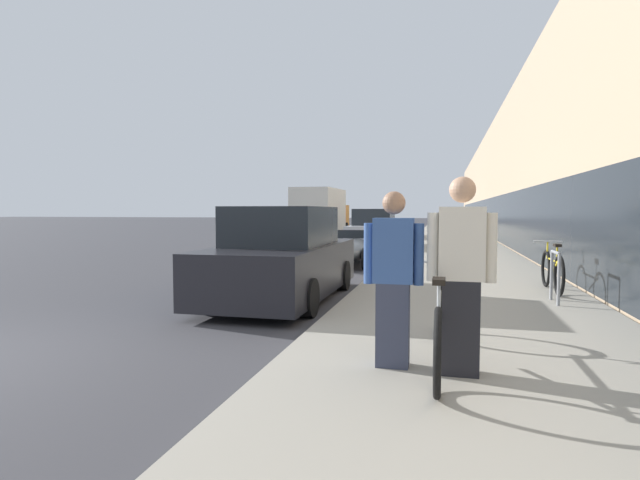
{
  "coord_description": "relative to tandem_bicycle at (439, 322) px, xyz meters",
  "views": [
    {
      "loc": [
        5.21,
        -3.89,
        1.62
      ],
      "look_at": [
        0.89,
        13.58,
        0.56
      ],
      "focal_mm": 28.0,
      "sensor_mm": 36.0,
      "label": 1
    }
  ],
  "objects": [
    {
      "name": "vintage_roadster_curbside",
      "position": [
        -2.73,
        9.73,
        -0.07
      ],
      "size": [
        1.69,
        4.37,
        1.02
      ],
      "color": "#4C5156",
      "rests_on": "ground"
    },
    {
      "name": "bike_rack_hoop",
      "position": [
        1.81,
        3.7,
        0.12
      ],
      "size": [
        0.05,
        0.6,
        0.84
      ],
      "color": "gray",
      "rests_on": "sidewalk_slab"
    },
    {
      "name": "sidewalk_slab",
      "position": [
        0.48,
        19.86,
        -0.45
      ],
      "size": [
        4.18,
        70.0,
        0.12
      ],
      "color": "gray",
      "rests_on": "ground"
    },
    {
      "name": "person_bystander",
      "position": [
        -0.43,
        -0.27,
        0.45
      ],
      "size": [
        0.57,
        0.22,
        1.68
      ],
      "color": "#33384C",
      "rests_on": "sidewalk_slab"
    },
    {
      "name": "storefront_facade",
      "position": [
        7.6,
        27.86,
        2.77
      ],
      "size": [
        10.01,
        70.0,
        6.58
      ],
      "color": "tan",
      "rests_on": "ground"
    },
    {
      "name": "cruiser_bike_nearest",
      "position": [
        2.0,
        4.92,
        -0.01
      ],
      "size": [
        0.52,
        1.87,
        0.91
      ],
      "color": "black",
      "rests_on": "sidewalk_slab"
    },
    {
      "name": "tandem_bicycle",
      "position": [
        0.0,
        0.0,
        0.0
      ],
      "size": [
        0.52,
        2.75,
        0.92
      ],
      "color": "black",
      "rests_on": "sidewalk_slab"
    },
    {
      "name": "moving_truck",
      "position": [
        -7.43,
        25.46,
        0.99
      ],
      "size": [
        2.41,
        7.04,
        2.97
      ],
      "color": "orange",
      "rests_on": "ground"
    },
    {
      "name": "person_rider",
      "position": [
        0.19,
        -0.35,
        0.51
      ],
      "size": [
        0.61,
        0.24,
        1.8
      ],
      "color": "black",
      "rests_on": "sidewalk_slab"
    },
    {
      "name": "parked_sedan_far",
      "position": [
        -2.8,
        15.89,
        0.25
      ],
      "size": [
        1.88,
        4.29,
        1.7
      ],
      "color": "silver",
      "rests_on": "ground"
    },
    {
      "name": "parked_sedan_curbside",
      "position": [
        -2.79,
        3.56,
        0.25
      ],
      "size": [
        1.9,
        4.49,
        1.69
      ],
      "color": "black",
      "rests_on": "ground"
    }
  ]
}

